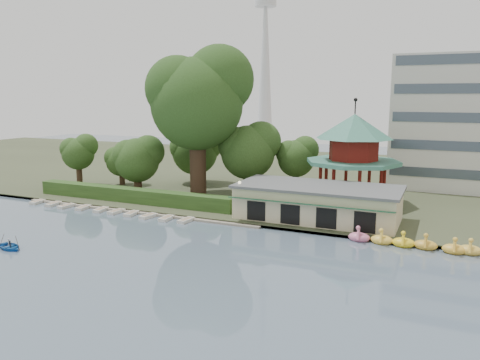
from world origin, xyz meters
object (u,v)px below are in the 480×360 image
Objects in this scene: pavilion at (353,150)px; rowboat_with_passengers at (9,244)px; big_tree at (199,96)px; boathouse at (318,202)px; dock at (136,211)px.

rowboat_with_passengers is at bearing -129.83° from pavilion.
boathouse is at bearing -18.32° from big_tree.
pavilion is 2.69× the size of rowboat_with_passengers.
pavilion reaches higher than dock.
dock is 16.84m from rowboat_with_passengers.
big_tree is 31.46m from rowboat_with_passengers.
pavilion reaches higher than rowboat_with_passengers.
rowboat_with_passengers is (-2.26, -16.68, 0.33)m from dock.
pavilion reaches higher than boathouse.
pavilion is 0.64× the size of big_tree.
rowboat_with_passengers is (-24.26, -21.46, -1.92)m from boathouse.
big_tree is at bearing 73.91° from dock.
dock is 2.52× the size of pavilion.
boathouse is 32.45m from rowboat_with_passengers.
boathouse is at bearing 41.49° from rowboat_with_passengers.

